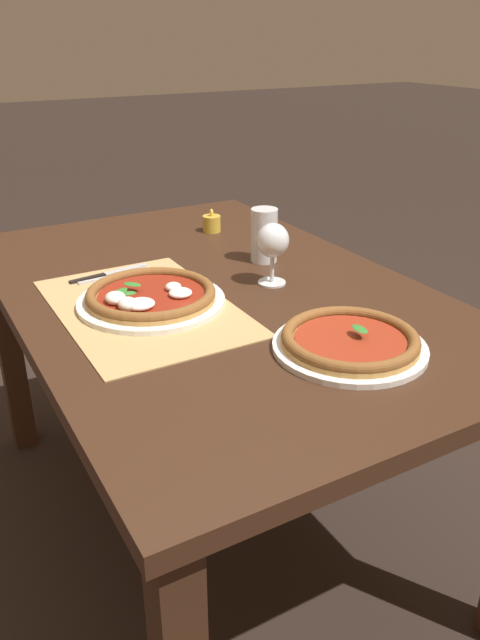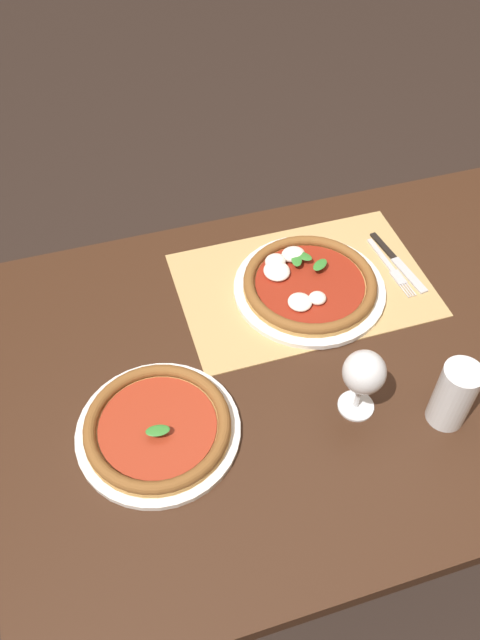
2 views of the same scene
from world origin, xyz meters
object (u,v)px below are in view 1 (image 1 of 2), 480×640
(pizza_far, at_px, (350,341))
(knife, at_px, (109,273))
(pint_glass, at_px, (264,236))
(fork, at_px, (117,275))
(pizza_near, at_px, (151,296))
(votive_candle, at_px, (212,224))
(wine_glass, at_px, (273,243))

(pizza_far, bearing_deg, knife, -156.06)
(pint_glass, distance_m, fork, 0.41)
(pizza_near, xyz_separation_m, knife, (-0.23, -0.02, -0.02))
(fork, height_order, knife, knife)
(pizza_far, height_order, knife, pizza_far)
(fork, height_order, votive_candle, votive_candle)
(pizza_far, relative_size, fork, 1.53)
(pizza_near, relative_size, fork, 1.69)
(pizza_far, distance_m, wine_glass, 0.39)
(fork, bearing_deg, pint_glass, 78.77)
(pizza_far, height_order, fork, pizza_far)
(pizza_far, height_order, wine_glass, wine_glass)
(pizza_near, relative_size, knife, 1.57)
(pizza_near, relative_size, votive_candle, 4.71)
(pint_glass, relative_size, fork, 0.72)
(votive_candle, bearing_deg, pint_glass, -0.11)
(pizza_far, height_order, pint_glass, pint_glass)
(pizza_near, height_order, fork, pizza_near)
(pizza_near, distance_m, pizza_far, 0.47)
(knife, bearing_deg, votive_candle, 117.41)
(wine_glass, height_order, pint_glass, wine_glass)
(pizza_far, distance_m, fork, 0.66)
(pizza_far, height_order, votive_candle, votive_candle)
(pizza_far, xyz_separation_m, votive_candle, (-0.84, 0.13, 0.00))
(votive_candle, bearing_deg, pizza_far, -8.49)
(pizza_far, distance_m, pint_glass, 0.54)
(wine_glass, height_order, knife, wine_glass)
(knife, bearing_deg, wine_glass, 52.77)
(votive_candle, bearing_deg, knife, -62.59)
(wine_glass, bearing_deg, votive_candle, 171.38)
(pizza_near, xyz_separation_m, pint_glass, (-0.13, 0.38, 0.05))
(pint_glass, height_order, knife, pint_glass)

